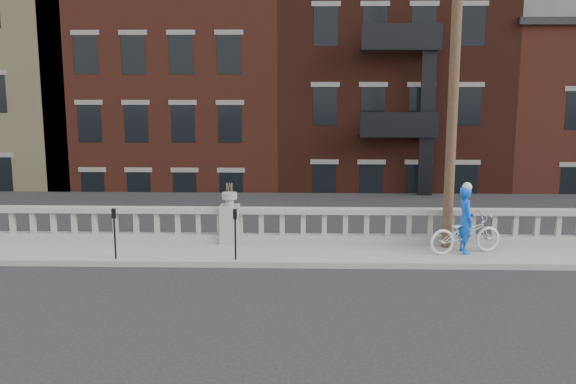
% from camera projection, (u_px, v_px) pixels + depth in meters
% --- Properties ---
extents(ground, '(120.00, 120.00, 0.00)m').
position_uv_depth(ground, '(211.00, 292.00, 14.84)').
color(ground, black).
rests_on(ground, ground).
extents(sidewalk, '(32.00, 2.20, 0.15)m').
position_uv_depth(sidewalk, '(226.00, 254.00, 17.78)').
color(sidewalk, gray).
rests_on(sidewalk, ground).
extents(balustrade, '(28.00, 0.34, 1.03)m').
position_uv_depth(balustrade, '(230.00, 226.00, 18.61)').
color(balustrade, gray).
rests_on(balustrade, sidewalk).
extents(planter_pedestal, '(0.55, 0.55, 1.76)m').
position_uv_depth(planter_pedestal, '(230.00, 219.00, 18.58)').
color(planter_pedestal, gray).
rests_on(planter_pedestal, sidewalk).
extents(lower_level, '(80.00, 44.00, 20.80)m').
position_uv_depth(lower_level, '(277.00, 117.00, 37.03)').
color(lower_level, '#605E59').
rests_on(lower_level, ground).
extents(utility_pole, '(1.60, 0.28, 10.00)m').
position_uv_depth(utility_pole, '(455.00, 64.00, 17.29)').
color(utility_pole, '#422D1E').
rests_on(utility_pole, sidewalk).
extents(parking_meter_d, '(0.10, 0.09, 1.36)m').
position_uv_depth(parking_meter_d, '(114.00, 228.00, 16.85)').
color(parking_meter_d, black).
rests_on(parking_meter_d, sidewalk).
extents(parking_meter_e, '(0.10, 0.09, 1.36)m').
position_uv_depth(parking_meter_e, '(235.00, 228.00, 16.77)').
color(parking_meter_e, black).
rests_on(parking_meter_e, sidewalk).
extents(bicycle, '(2.20, 1.27, 1.10)m').
position_uv_depth(bicycle, '(465.00, 233.00, 17.47)').
color(bicycle, silver).
rests_on(bicycle, sidewalk).
extents(cyclist, '(0.50, 0.71, 1.85)m').
position_uv_depth(cyclist, '(465.00, 220.00, 17.44)').
color(cyclist, blue).
rests_on(cyclist, sidewalk).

